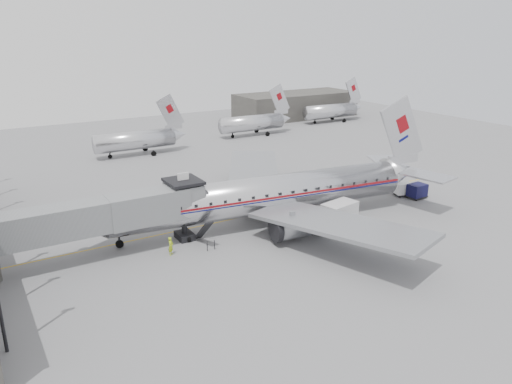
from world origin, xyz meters
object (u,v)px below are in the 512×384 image
Objects in this scene: airliner at (270,194)px; baggage_cart_white at (403,189)px; service_van at (335,215)px; ramp_worker at (171,246)px; baggage_cart_navy at (417,191)px.

baggage_cart_white is (20.43, -0.90, -2.48)m from airliner.
airliner is 7.65m from service_van.
baggage_cart_white is at bearing 4.35° from service_van.
service_van is 3.26× the size of ramp_worker.
service_van is 2.30× the size of baggage_cart_white.
airliner is at bearing -34.77° from ramp_worker.
ramp_worker is at bearing 176.68° from baggage_cart_navy.
ramp_worker is at bearing -160.62° from baggage_cart_white.
baggage_cart_white is at bearing 109.82° from baggage_cart_navy.
airliner is 21.45m from baggage_cart_navy.
airliner is 7.09× the size of service_van.
baggage_cart_navy reaches higher than ramp_worker.
airliner is 20.60m from baggage_cart_white.
baggage_cart_navy is at bearing -0.17° from airliner.
ramp_worker is at bearing 160.93° from service_van.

